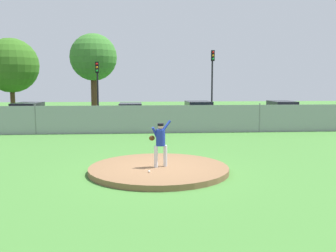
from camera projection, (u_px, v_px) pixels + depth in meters
ground_plane at (152, 144)px, 19.20m from camera, size 80.00×80.00×0.00m
asphalt_strip at (148, 125)px, 27.62m from camera, size 44.00×7.00×0.01m
pitchers_mound at (159, 169)px, 13.25m from camera, size 4.90×4.90×0.19m
pitcher_youth at (160, 140)px, 13.09m from camera, size 0.78×0.32×1.64m
baseball at (149, 171)px, 12.36m from camera, size 0.07×0.07×0.07m
chainlink_fence at (150, 119)px, 23.06m from camera, size 34.32×0.07×1.81m
parked_car_teal at (198, 113)px, 28.12m from camera, size 2.06×4.38×1.69m
parked_car_navy at (131, 115)px, 27.31m from camera, size 1.80×4.35×1.60m
parked_car_silver at (282, 113)px, 27.90m from camera, size 1.81×4.49×1.72m
parked_car_charcoal at (28, 115)px, 27.02m from camera, size 2.08×4.86×1.65m
traffic_cone_orange at (47, 127)px, 24.25m from camera, size 0.40×0.40×0.55m
traffic_light_near at (97, 80)px, 31.06m from camera, size 0.28×0.46×4.75m
traffic_light_far at (212, 73)px, 32.16m from camera, size 0.28×0.46×5.78m
tree_leaning_west at (11, 66)px, 34.64m from camera, size 4.99×4.99×7.11m
tree_slender_far at (93, 58)px, 33.96m from camera, size 4.22×4.22×7.44m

